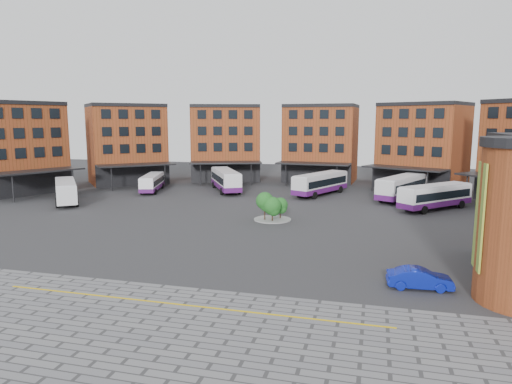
% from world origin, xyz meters
% --- Properties ---
extents(ground, '(160.00, 160.00, 0.00)m').
position_xyz_m(ground, '(0.00, 0.00, 0.00)').
color(ground, '#28282B').
rests_on(ground, ground).
extents(paving_zone, '(50.00, 22.00, 0.02)m').
position_xyz_m(paving_zone, '(2.00, -22.00, 0.01)').
color(paving_zone, slate).
rests_on(paving_zone, ground).
extents(yellow_line, '(26.00, 0.15, 0.02)m').
position_xyz_m(yellow_line, '(2.00, -14.00, 0.03)').
color(yellow_line, gold).
rests_on(yellow_line, paving_zone).
extents(main_building, '(94.14, 42.48, 14.60)m').
position_xyz_m(main_building, '(-4.77, 38.25, 7.23)').
color(main_building, brown).
rests_on(main_building, ground).
extents(tree_island, '(4.40, 4.40, 3.37)m').
position_xyz_m(tree_island, '(2.03, 11.52, 1.76)').
color(tree_island, gray).
rests_on(tree_island, ground).
extents(bus_a, '(8.98, 10.37, 3.17)m').
position_xyz_m(bus_a, '(-28.86, 15.53, 1.88)').
color(bus_a, white).
rests_on(bus_a, ground).
extents(bus_b, '(4.98, 10.21, 2.81)m').
position_xyz_m(bus_b, '(-21.94, 28.20, 1.52)').
color(bus_b, white).
rests_on(bus_b, ground).
extents(bus_c, '(8.54, 12.27, 3.51)m').
position_xyz_m(bus_c, '(-10.38, 31.77, 1.90)').
color(bus_c, white).
rests_on(bus_c, ground).
extents(bus_d, '(7.66, 12.24, 3.44)m').
position_xyz_m(bus_d, '(5.33, 31.68, 1.86)').
color(bus_d, silver).
rests_on(bus_d, ground).
extents(bus_e, '(7.89, 12.53, 3.52)m').
position_xyz_m(bus_e, '(17.46, 30.41, 1.91)').
color(bus_e, silver).
rests_on(bus_e, ground).
extents(bus_f, '(10.06, 10.26, 3.29)m').
position_xyz_m(bus_f, '(21.31, 23.57, 1.78)').
color(bus_f, white).
rests_on(bus_f, ground).
extents(blue_car, '(4.54, 1.87, 1.46)m').
position_xyz_m(blue_car, '(16.78, -7.10, 0.73)').
color(blue_car, '#0B1A96').
rests_on(blue_car, ground).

